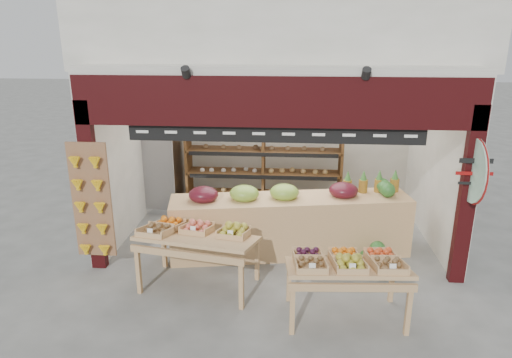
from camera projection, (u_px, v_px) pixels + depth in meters
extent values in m
plane|color=#62615D|center=(275.00, 244.00, 8.07)|extent=(60.00, 60.00, 0.00)
cube|color=silver|center=(281.00, 134.00, 9.79)|extent=(5.76, 0.18, 3.00)
cube|color=silver|center=(127.00, 150.00, 8.40)|extent=(0.18, 3.38, 3.00)
cube|color=silver|center=(437.00, 156.00, 7.97)|extent=(0.18, 3.38, 3.00)
cube|color=silver|center=(279.00, 64.00, 7.71)|extent=(5.76, 3.38, 0.12)
cube|color=black|center=(275.00, 102.00, 6.27)|extent=(5.70, 0.14, 0.70)
cube|color=black|center=(92.00, 188.00, 6.89)|extent=(0.22, 0.14, 2.65)
cube|color=black|center=(467.00, 198.00, 6.46)|extent=(0.22, 0.14, 2.65)
cube|color=black|center=(274.00, 133.00, 6.44)|extent=(4.20, 0.05, 0.26)
cylinder|color=white|center=(282.00, 115.00, 6.42)|extent=(0.34, 0.05, 0.34)
cube|color=brown|center=(92.00, 201.00, 6.85)|extent=(0.60, 0.04, 1.80)
cylinder|color=#ACD8C3|center=(474.00, 171.00, 6.24)|extent=(0.04, 0.90, 0.90)
cylinder|color=maroon|center=(475.00, 171.00, 6.22)|extent=(0.01, 0.92, 0.92)
cube|color=brown|center=(189.00, 171.00, 9.48)|extent=(0.05, 0.52, 1.66)
cube|color=brown|center=(264.00, 172.00, 9.36)|extent=(0.05, 0.52, 1.66)
cube|color=brown|center=(340.00, 174.00, 9.24)|extent=(0.05, 0.52, 1.66)
cube|color=brown|center=(263.00, 194.00, 9.50)|extent=(3.11, 0.52, 0.04)
cube|color=brown|center=(264.00, 172.00, 9.36)|extent=(3.11, 0.52, 0.04)
cube|color=brown|center=(264.00, 150.00, 9.22)|extent=(3.11, 0.52, 0.04)
cube|color=brown|center=(264.00, 133.00, 9.11)|extent=(3.11, 0.52, 0.04)
cone|color=olive|center=(202.00, 125.00, 9.16)|extent=(0.32, 0.32, 0.28)
cone|color=olive|center=(243.00, 125.00, 9.10)|extent=(0.32, 0.32, 0.28)
cone|color=olive|center=(285.00, 126.00, 9.03)|extent=(0.32, 0.32, 0.28)
cone|color=olive|center=(327.00, 127.00, 8.97)|extent=(0.32, 0.32, 0.28)
cube|color=silver|center=(163.00, 165.00, 9.41)|extent=(0.82, 0.82, 1.94)
cube|color=beige|center=(200.00, 227.00, 8.30)|extent=(0.47, 0.39, 0.36)
cube|color=beige|center=(202.00, 210.00, 8.20)|extent=(0.43, 0.36, 0.30)
cube|color=#124420|center=(227.00, 234.00, 8.09)|extent=(0.45, 0.37, 0.30)
cube|color=beige|center=(233.00, 226.00, 8.46)|extent=(0.40, 0.34, 0.28)
cube|color=tan|center=(290.00, 225.00, 7.60)|extent=(4.01, 1.44, 0.98)
ellipsoid|color=#59141E|center=(203.00, 195.00, 7.30)|extent=(0.48, 0.44, 0.26)
ellipsoid|color=#8CB23F|center=(244.00, 193.00, 7.36)|extent=(0.48, 0.44, 0.26)
ellipsoid|color=#8CB23F|center=(284.00, 192.00, 7.41)|extent=(0.48, 0.44, 0.26)
ellipsoid|color=#59141E|center=(344.00, 190.00, 7.50)|extent=(0.48, 0.44, 0.26)
cylinder|color=olive|center=(347.00, 186.00, 7.66)|extent=(0.15, 0.15, 0.22)
cylinder|color=olive|center=(363.00, 186.00, 7.69)|extent=(0.15, 0.15, 0.22)
cylinder|color=olive|center=(379.00, 186.00, 7.71)|extent=(0.15, 0.15, 0.22)
cylinder|color=olive|center=(394.00, 185.00, 7.74)|extent=(0.15, 0.15, 0.22)
cube|color=tan|center=(198.00, 238.00, 6.48)|extent=(1.78, 1.20, 0.24)
cube|color=tan|center=(139.00, 272.00, 6.43)|extent=(0.07, 0.07, 0.67)
cube|color=tan|center=(241.00, 287.00, 6.05)|extent=(0.07, 0.07, 0.67)
cube|color=tan|center=(164.00, 248.00, 7.17)|extent=(0.07, 0.07, 0.67)
cube|color=tan|center=(257.00, 259.00, 6.79)|extent=(0.07, 0.07, 0.67)
cube|color=tan|center=(347.00, 268.00, 5.77)|extent=(1.58, 0.95, 0.23)
cube|color=tan|center=(292.00, 312.00, 5.55)|extent=(0.06, 0.06, 0.62)
cube|color=tan|center=(408.00, 313.00, 5.53)|extent=(0.06, 0.06, 0.62)
cube|color=tan|center=(289.00, 281.00, 6.26)|extent=(0.06, 0.06, 0.62)
cube|color=tan|center=(392.00, 281.00, 6.24)|extent=(0.06, 0.06, 0.62)
sphere|color=#194C19|center=(369.00, 265.00, 7.05)|extent=(0.25, 0.25, 0.25)
sphere|color=#194C19|center=(387.00, 266.00, 7.03)|extent=(0.25, 0.25, 0.25)
sphere|color=#194C19|center=(366.00, 257.00, 7.30)|extent=(0.25, 0.25, 0.25)
sphere|color=#194C19|center=(383.00, 258.00, 7.28)|extent=(0.25, 0.25, 0.25)
sphere|color=#194C19|center=(377.00, 249.00, 7.10)|extent=(0.25, 0.25, 0.25)
sphere|color=#194C19|center=(379.00, 269.00, 6.95)|extent=(0.25, 0.25, 0.25)
sphere|color=#194C19|center=(362.00, 261.00, 7.18)|extent=(0.25, 0.25, 0.25)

